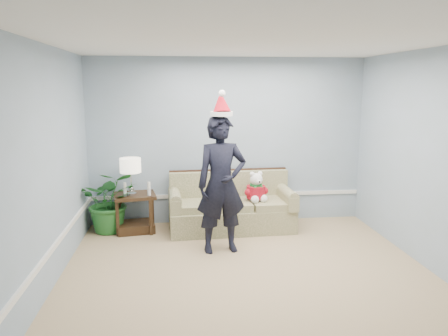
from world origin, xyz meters
TOP-DOWN VIEW (x-y plane):
  - room_shell at (0.00, 0.00)m, footprint 4.54×5.04m
  - wainscot_trim at (-1.18, 1.18)m, footprint 4.49×4.99m
  - sofa at (0.01, 2.09)m, footprint 1.97×0.92m
  - side_table at (-1.49, 2.11)m, footprint 0.69×0.61m
  - table_lamp at (-1.54, 2.08)m, footprint 0.32×0.32m
  - candle_pair at (-1.44, 2.01)m, footprint 0.41×0.05m
  - houseplant at (-1.87, 2.15)m, footprint 0.88×0.77m
  - man at (-0.24, 1.15)m, footprint 0.74×0.54m
  - santa_hat at (-0.24, 1.17)m, footprint 0.33×0.36m
  - teddy_bear at (0.39, 1.97)m, footprint 0.36×0.37m

SIDE VIEW (x-z plane):
  - side_table at x=-1.49m, z-range -0.07..0.53m
  - sofa at x=0.01m, z-range -0.13..0.77m
  - wainscot_trim at x=-1.18m, z-range 0.42..0.48m
  - houseplant at x=-1.87m, z-range 0.00..0.98m
  - teddy_bear at x=0.39m, z-range 0.41..0.88m
  - candle_pair at x=-1.44m, z-range 0.59..0.80m
  - man at x=-0.24m, z-range 0.00..1.87m
  - table_lamp at x=-1.54m, z-range 0.75..1.32m
  - room_shell at x=0.00m, z-range -0.02..2.72m
  - santa_hat at x=-0.24m, z-range 1.83..2.18m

